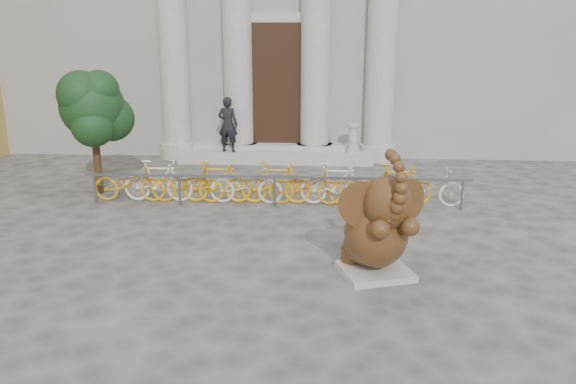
# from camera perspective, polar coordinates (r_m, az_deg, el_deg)

# --- Properties ---
(ground) EXTENTS (80.00, 80.00, 0.00)m
(ground) POSITION_cam_1_polar(r_m,az_deg,el_deg) (8.82, -6.40, -10.10)
(ground) COLOR #474442
(ground) RESTS_ON ground
(entrance_steps) EXTENTS (6.00, 1.20, 0.36)m
(entrance_steps) POSITION_cam_1_polar(r_m,az_deg,el_deg) (17.66, -1.25, 3.73)
(entrance_steps) COLOR #A8A59E
(entrance_steps) RESTS_ON ground
(elephant_statue) EXTENTS (1.44, 1.72, 2.18)m
(elephant_statue) POSITION_cam_1_polar(r_m,az_deg,el_deg) (9.18, 9.10, -3.82)
(elephant_statue) COLOR #A8A59E
(elephant_statue) RESTS_ON ground
(bike_rack) EXTENTS (8.88, 0.53, 1.00)m
(bike_rack) POSITION_cam_1_polar(r_m,az_deg,el_deg) (13.09, -1.26, 0.94)
(bike_rack) COLOR slate
(bike_rack) RESTS_ON ground
(tree) EXTENTS (1.75, 1.60, 3.04)m
(tree) POSITION_cam_1_polar(r_m,az_deg,el_deg) (14.44, -19.16, 8.02)
(tree) COLOR #332114
(tree) RESTS_ON ground
(pedestrian) EXTENTS (0.67, 0.49, 1.69)m
(pedestrian) POSITION_cam_1_polar(r_m,az_deg,el_deg) (17.32, -6.13, 6.85)
(pedestrian) COLOR black
(pedestrian) RESTS_ON entrance_steps
(balustrade_post) EXTENTS (0.36, 0.36, 0.89)m
(balustrade_post) POSITION_cam_1_polar(r_m,az_deg,el_deg) (17.22, 6.60, 5.32)
(balustrade_post) COLOR #A8A59E
(balustrade_post) RESTS_ON entrance_steps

